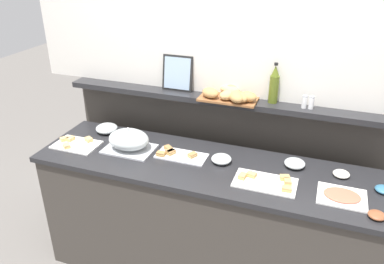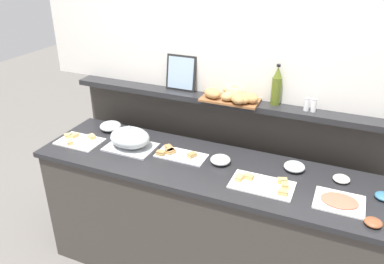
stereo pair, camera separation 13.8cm
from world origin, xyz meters
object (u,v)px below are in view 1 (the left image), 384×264
Objects in this scene: sandwich_platter_side at (76,144)px; pepper_shaker at (311,103)px; condiment_bowl_dark at (383,189)px; salt_shaker at (304,102)px; sandwich_platter_front at (178,155)px; cold_cuts_platter at (342,196)px; serving_cloche at (129,140)px; framed_picture at (177,73)px; glass_bowl_small at (295,164)px; condiment_bowl_teal at (341,174)px; glass_bowl_medium at (107,129)px; condiment_bowl_cream at (377,215)px; olive_oil_bottle at (274,85)px; sandwich_platter_rear at (266,182)px; bread_basket at (231,93)px; glass_bowl_large at (221,159)px.

pepper_shaker is at bearing 17.22° from sandwich_platter_side.
sandwich_platter_side is 3.35× the size of condiment_bowl_dark.
sandwich_platter_front is at bearing -153.22° from salt_shaker.
cold_cuts_platter is at bearing -6.80° from sandwich_platter_front.
serving_cloche is 0.61m from framed_picture.
glass_bowl_small is (-0.29, 0.25, 0.01)m from cold_cuts_platter.
condiment_bowl_dark is (0.23, -0.09, -0.00)m from condiment_bowl_teal.
glass_bowl_small is 1.51× the size of salt_shaker.
framed_picture reaches higher than glass_bowl_medium.
cold_cuts_platter is 2.86× the size of condiment_bowl_dark.
condiment_bowl_cream is 0.82m from pepper_shaker.
sandwich_platter_side is at bearing -171.54° from glass_bowl_small.
glass_bowl_small is at bearing 8.01° from serving_cloche.
condiment_bowl_dark is (1.90, -0.14, -0.01)m from glass_bowl_medium.
framed_picture is at bearing 154.21° from condiment_bowl_cream.
sandwich_platter_side is at bearing -162.78° from pepper_shaker.
glass_bowl_medium is 1.27m from olive_oil_bottle.
sandwich_platter_rear is 0.61m from condiment_bowl_cream.
sandwich_platter_rear is at bearing -1.04° from sandwich_platter_side.
condiment_bowl_dark is (0.05, 0.26, 0.00)m from condiment_bowl_cream.
bread_basket reaches higher than sandwich_platter_rear.
pepper_shaker is at bearing 80.89° from glass_bowl_small.
salt_shaker is (-0.51, 0.36, 0.34)m from condiment_bowl_dark.
condiment_bowl_dark is (0.65, 0.14, 0.01)m from sandwich_platter_rear.
condiment_bowl_cream is at bearing -44.23° from olive_oil_bottle.
glass_bowl_large is 1.52× the size of pepper_shaker.
sandwich_platter_side is at bearing -162.30° from salt_shaker.
olive_oil_bottle is 0.70m from framed_picture.
olive_oil_bottle reaches higher than glass_bowl_small.
bread_basket reaches higher than cold_cuts_platter.
cold_cuts_platter is 0.65m from pepper_shaker.
pepper_shaker reaches higher than sandwich_platter_front.
framed_picture is (-1.37, 0.66, 0.42)m from condiment_bowl_cream.
sandwich_platter_side is 0.40m from serving_cloche.
pepper_shaker reaches higher than bread_basket.
glass_bowl_large is 0.66m from salt_shaker.
salt_shaker is at bearing 38.49° from glass_bowl_large.
glass_bowl_small is at bearing -26.61° from bread_basket.
condiment_bowl_dark is at bearing -37.51° from pepper_shaker.
olive_oil_bottle is (-0.49, 0.30, 0.42)m from condiment_bowl_teal.
serving_cloche reaches higher than glass_bowl_large.
bread_basket reaches higher than condiment_bowl_teal.
salt_shaker and pepper_shaker have the same top height.
bread_basket is at bearing 160.53° from condiment_bowl_dark.
serving_cloche is 3.91× the size of pepper_shaker.
condiment_bowl_teal is 0.24× the size of bread_basket.
bread_basket is at bearing -172.99° from olive_oil_bottle.
bread_basket is at bearing 147.77° from cold_cuts_platter.
glass_bowl_large is at bearing 169.27° from cold_cuts_platter.
condiment_bowl_cream is at bearing -56.18° from pepper_shaker.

